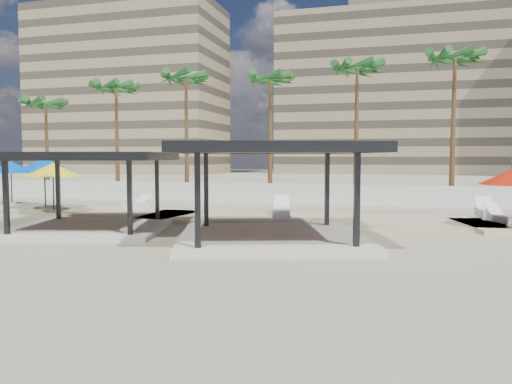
# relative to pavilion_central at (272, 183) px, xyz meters

# --- Properties ---
(ground) EXTENTS (200.00, 200.00, 0.00)m
(ground) POSITION_rel_pavilion_central_xyz_m (-1.35, -1.54, -2.01)
(ground) COLOR tan
(ground) RESTS_ON ground
(promenade) EXTENTS (44.45, 7.97, 0.24)m
(promenade) POSITION_rel_pavilion_central_xyz_m (0.65, 6.12, -1.95)
(promenade) COLOR #C6B284
(promenade) RESTS_ON ground
(boundary_wall) EXTENTS (56.00, 0.30, 1.20)m
(boundary_wall) POSITION_rel_pavilion_central_xyz_m (-1.35, 14.46, -1.41)
(boundary_wall) COLOR silver
(boundary_wall) RESTS_ON ground
(building_west) EXTENTS (34.00, 16.00, 32.40)m
(building_west) POSITION_rel_pavilion_central_xyz_m (-43.35, 66.46, 13.25)
(building_west) COLOR #937F60
(building_west) RESTS_ON ground
(building_mid) EXTENTS (38.00, 16.00, 30.40)m
(building_mid) POSITION_rel_pavilion_central_xyz_m (2.65, 76.46, 12.26)
(building_mid) COLOR #847259
(building_mid) RESTS_ON ground
(pavilion_central) EXTENTS (8.39, 8.39, 3.37)m
(pavilion_central) POSITION_rel_pavilion_central_xyz_m (0.00, 0.00, 0.00)
(pavilion_central) COLOR beige
(pavilion_central) RESTS_ON ground
(pavilion_west) EXTENTS (7.41, 7.41, 3.09)m
(pavilion_west) POSITION_rel_pavilion_central_xyz_m (-7.53, 0.40, -0.17)
(pavilion_west) COLOR beige
(pavilion_west) RESTS_ON ground
(umbrella_a) EXTENTS (3.63, 3.63, 2.50)m
(umbrella_a) POSITION_rel_pavilion_central_xyz_m (-17.31, 7.19, 0.32)
(umbrella_a) COLOR beige
(umbrella_a) RESTS_ON promenade
(umbrella_b) EXTENTS (3.15, 3.15, 2.45)m
(umbrella_b) POSITION_rel_pavilion_central_xyz_m (-12.19, 4.26, 0.27)
(umbrella_b) COLOR beige
(umbrella_b) RESTS_ON promenade
(umbrella_f) EXTENTS (3.59, 3.59, 2.72)m
(umbrella_f) POSITION_rel_pavilion_central_xyz_m (-13.66, 5.49, 0.50)
(umbrella_f) COLOR beige
(umbrella_f) RESTS_ON promenade
(lounger_a) EXTENTS (0.90, 1.93, 0.70)m
(lounger_a) POSITION_rel_pavilion_central_xyz_m (-9.21, 7.12, -1.66)
(lounger_a) COLOR white
(lounger_a) RESTS_ON promenade
(lounger_b) EXTENTS (1.24, 2.49, 0.90)m
(lounger_b) POSITION_rel_pavilion_central_xyz_m (-0.95, 5.83, -1.62)
(lounger_b) COLOR white
(lounger_b) RESTS_ON promenade
(lounger_c) EXTENTS (1.24, 1.98, 0.71)m
(lounger_c) POSITION_rel_pavilion_central_xyz_m (8.52, 6.14, -1.66)
(lounger_c) COLOR white
(lounger_c) RESTS_ON promenade
(lounger_d) EXTENTS (0.82, 2.38, 0.89)m
(lounger_d) POSITION_rel_pavilion_central_xyz_m (8.23, 7.71, -1.62)
(lounger_d) COLOR white
(lounger_d) RESTS_ON promenade
(palm_a) EXTENTS (3.00, 3.00, 7.92)m
(palm_a) POSITION_rel_pavilion_central_xyz_m (-22.35, 16.76, 4.82)
(palm_a) COLOR brown
(palm_a) RESTS_ON ground
(palm_b) EXTENTS (3.00, 3.00, 9.01)m
(palm_b) POSITION_rel_pavilion_central_xyz_m (-16.35, 17.16, 5.85)
(palm_b) COLOR brown
(palm_b) RESTS_ON ground
(palm_c) EXTENTS (3.00, 3.00, 9.39)m
(palm_c) POSITION_rel_pavilion_central_xyz_m (-10.35, 16.56, 6.21)
(palm_c) COLOR brown
(palm_c) RESTS_ON ground
(palm_d) EXTENTS (3.00, 3.00, 9.20)m
(palm_d) POSITION_rel_pavilion_central_xyz_m (-4.35, 17.36, 6.03)
(palm_d) COLOR brown
(palm_d) RESTS_ON ground
(palm_e) EXTENTS (3.00, 3.00, 9.60)m
(palm_e) POSITION_rel_pavilion_central_xyz_m (1.65, 16.86, 6.40)
(palm_e) COLOR brown
(palm_e) RESTS_ON ground
(palm_f) EXTENTS (3.00, 3.00, 9.99)m
(palm_f) POSITION_rel_pavilion_central_xyz_m (7.65, 17.06, 6.77)
(palm_f) COLOR brown
(palm_f) RESTS_ON ground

